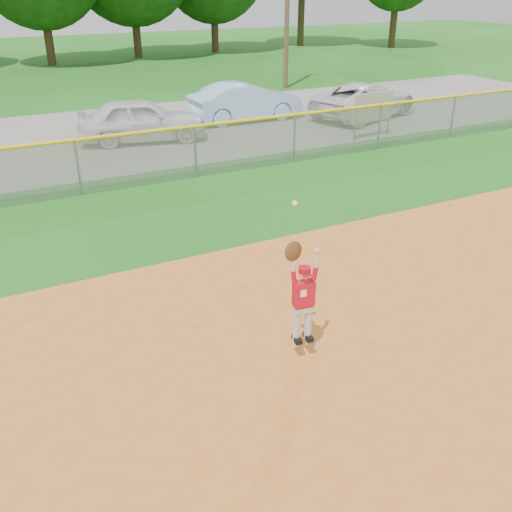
{
  "coord_description": "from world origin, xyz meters",
  "views": [
    {
      "loc": [
        -5.88,
        -5.09,
        5.26
      ],
      "look_at": [
        -1.94,
        2.48,
        1.1
      ],
      "focal_mm": 40.0,
      "sensor_mm": 36.0,
      "label": 1
    }
  ],
  "objects_px": {
    "car_white_b": "(365,100)",
    "sponsor_sign": "(373,108)",
    "car_blue": "(245,102)",
    "ballplayer": "(302,292)",
    "car_white_a": "(142,120)"
  },
  "relations": [
    {
      "from": "car_white_b",
      "to": "sponsor_sign",
      "type": "distance_m",
      "value": 3.49
    },
    {
      "from": "car_blue",
      "to": "ballplayer",
      "type": "relative_size",
      "value": 2.03
    },
    {
      "from": "car_blue",
      "to": "sponsor_sign",
      "type": "bearing_deg",
      "value": -149.09
    },
    {
      "from": "car_white_a",
      "to": "car_blue",
      "type": "distance_m",
      "value": 4.91
    },
    {
      "from": "car_blue",
      "to": "ballplayer",
      "type": "bearing_deg",
      "value": 156.43
    },
    {
      "from": "car_white_a",
      "to": "car_white_b",
      "type": "distance_m",
      "value": 9.43
    },
    {
      "from": "car_white_b",
      "to": "ballplayer",
      "type": "height_order",
      "value": "ballplayer"
    },
    {
      "from": "car_white_b",
      "to": "sponsor_sign",
      "type": "bearing_deg",
      "value": 128.99
    },
    {
      "from": "sponsor_sign",
      "to": "car_white_b",
      "type": "bearing_deg",
      "value": 56.98
    },
    {
      "from": "car_blue",
      "to": "sponsor_sign",
      "type": "relative_size",
      "value": 2.47
    },
    {
      "from": "car_white_a",
      "to": "sponsor_sign",
      "type": "bearing_deg",
      "value": -102.1
    },
    {
      "from": "car_white_a",
      "to": "sponsor_sign",
      "type": "relative_size",
      "value": 2.4
    },
    {
      "from": "car_blue",
      "to": "car_white_b",
      "type": "relative_size",
      "value": 0.9
    },
    {
      "from": "car_white_a",
      "to": "sponsor_sign",
      "type": "xyz_separation_m",
      "value": [
        7.52,
        -3.37,
        0.3
      ]
    },
    {
      "from": "car_blue",
      "to": "car_white_b",
      "type": "height_order",
      "value": "car_blue"
    }
  ]
}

